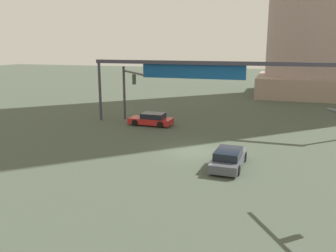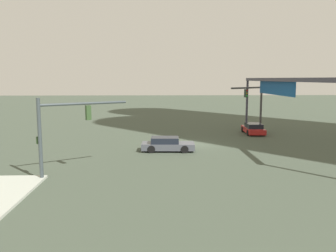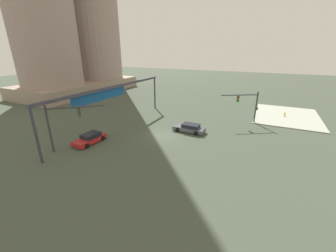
{
  "view_description": "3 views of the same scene",
  "coord_description": "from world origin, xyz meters",
  "views": [
    {
      "loc": [
        5.7,
        -24.65,
        7.75
      ],
      "look_at": [
        -1.97,
        -0.35,
        1.9
      ],
      "focal_mm": 38.04,
      "sensor_mm": 36.0,
      "label": 1
    },
    {
      "loc": [
        31.9,
        -3.53,
        6.19
      ],
      "look_at": [
        -1.55,
        -2.36,
        1.57
      ],
      "focal_mm": 36.82,
      "sensor_mm": 36.0,
      "label": 2
    },
    {
      "loc": [
        -23.49,
        -11.93,
        11.12
      ],
      "look_at": [
        -0.07,
        -0.59,
        1.53
      ],
      "focal_mm": 22.23,
      "sensor_mm": 36.0,
      "label": 3
    }
  ],
  "objects": [
    {
      "name": "traffic_signal_near_corner",
      "position": [
        10.33,
        -9.42,
        3.39
      ],
      "size": [
        3.19,
        5.31,
        5.05
      ],
      "rotation": [
        0.0,
        0.0,
        2.12
      ],
      "color": "#363F42",
      "rests_on": "ground"
    },
    {
      "name": "sedan_car_approaching",
      "position": [
        2.86,
        -2.58,
        0.57
      ],
      "size": [
        1.99,
        4.57,
        1.21
      ],
      "rotation": [
        0.0,
        0.0,
        1.53
      ],
      "color": "#494C55",
      "rests_on": "ground"
    },
    {
      "name": "traffic_signal_opposite_side",
      "position": [
        -8.9,
        8.28,
        3.78
      ],
      "size": [
        4.24,
        4.8,
        5.55
      ],
      "rotation": [
        0.0,
        0.0,
        -0.85
      ],
      "color": "#3A3A3D",
      "rests_on": "ground"
    },
    {
      "name": "ground_plane",
      "position": [
        0.0,
        0.0,
        0.0
      ],
      "size": [
        192.35,
        192.35,
        0.0
      ],
      "primitive_type": "plane",
      "color": "#3F4A3C"
    },
    {
      "name": "overhead_sign_gantry",
      "position": [
        -0.55,
        8.26,
        5.35
      ],
      "size": [
        24.53,
        0.43,
        6.26
      ],
      "color": "#383646",
      "rests_on": "ground"
    },
    {
      "name": "sedan_car_waiting_far",
      "position": [
        -6.12,
        7.42,
        0.57
      ],
      "size": [
        4.27,
        2.03,
        1.21
      ],
      "rotation": [
        0.0,
        0.0,
        3.11
      ],
      "color": "#B12020",
      "rests_on": "ground"
    }
  ]
}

